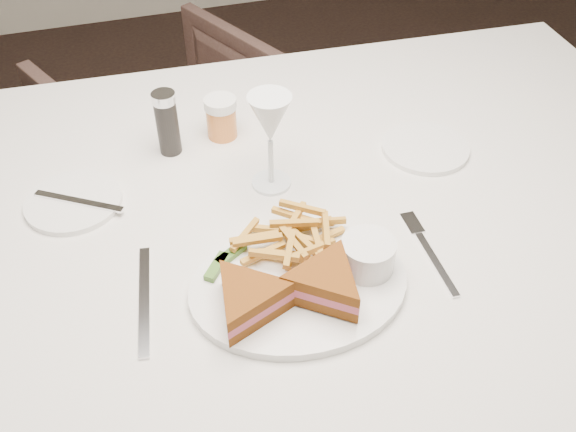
{
  "coord_description": "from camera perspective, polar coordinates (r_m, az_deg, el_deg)",
  "views": [
    {
      "loc": [
        0.02,
        -0.68,
        1.46
      ],
      "look_at": [
        0.23,
        0.0,
        0.8
      ],
      "focal_mm": 40.0,
      "sensor_mm": 36.0,
      "label": 1
    }
  ],
  "objects": [
    {
      "name": "table_setting",
      "position": [
        0.98,
        -0.74,
        -1.15
      ],
      "size": [
        0.79,
        0.62,
        0.18
      ],
      "color": "white",
      "rests_on": "table"
    },
    {
      "name": "table",
      "position": [
        1.33,
        -0.66,
        -12.18
      ],
      "size": [
        1.65,
        1.15,
        0.75
      ],
      "primitive_type": "cube",
      "rotation": [
        0.0,
        0.0,
        -0.05
      ],
      "color": "silver",
      "rests_on": "ground"
    },
    {
      "name": "chair_far",
      "position": [
        2.01,
        -10.08,
        7.09
      ],
      "size": [
        0.8,
        0.78,
        0.63
      ],
      "primitive_type": "imported",
      "rotation": [
        0.0,
        0.0,
        3.58
      ],
      "color": "#4D362F",
      "rests_on": "ground"
    }
  ]
}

